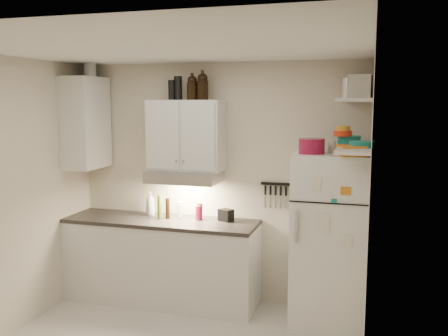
# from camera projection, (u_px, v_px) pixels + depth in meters

# --- Properties ---
(ceiling) EXTENTS (3.20, 3.00, 0.02)m
(ceiling) POSITION_uv_depth(u_px,v_px,m) (160.00, 46.00, 3.86)
(ceiling) COLOR white
(ceiling) RESTS_ON ground
(back_wall) EXTENTS (3.20, 0.02, 2.60)m
(back_wall) POSITION_uv_depth(u_px,v_px,m) (218.00, 183.00, 5.48)
(back_wall) COLOR beige
(back_wall) RESTS_ON ground
(right_wall) EXTENTS (0.02, 3.00, 2.60)m
(right_wall) POSITION_uv_depth(u_px,v_px,m) (370.00, 226.00, 3.59)
(right_wall) COLOR beige
(right_wall) RESTS_ON ground
(base_cabinet) EXTENTS (2.10, 0.60, 0.88)m
(base_cabinet) POSITION_uv_depth(u_px,v_px,m) (162.00, 262.00, 5.45)
(base_cabinet) COLOR silver
(base_cabinet) RESTS_ON floor
(countertop) EXTENTS (2.10, 0.62, 0.04)m
(countertop) POSITION_uv_depth(u_px,v_px,m) (161.00, 221.00, 5.39)
(countertop) COLOR #2D2926
(countertop) RESTS_ON base_cabinet
(upper_cabinet) EXTENTS (0.80, 0.33, 0.75)m
(upper_cabinet) POSITION_uv_depth(u_px,v_px,m) (186.00, 135.00, 5.32)
(upper_cabinet) COLOR silver
(upper_cabinet) RESTS_ON back_wall
(side_cabinet) EXTENTS (0.33, 0.55, 1.00)m
(side_cabinet) POSITION_uv_depth(u_px,v_px,m) (85.00, 123.00, 5.50)
(side_cabinet) COLOR silver
(side_cabinet) RESTS_ON left_wall
(range_hood) EXTENTS (0.76, 0.46, 0.12)m
(range_hood) POSITION_uv_depth(u_px,v_px,m) (184.00, 176.00, 5.32)
(range_hood) COLOR silver
(range_hood) RESTS_ON back_wall
(fridge) EXTENTS (0.70, 0.68, 1.70)m
(fridge) POSITION_uv_depth(u_px,v_px,m) (330.00, 240.00, 4.85)
(fridge) COLOR white
(fridge) RESTS_ON floor
(shelf_hi) EXTENTS (0.30, 0.95, 0.03)m
(shelf_hi) POSITION_uv_depth(u_px,v_px,m) (356.00, 100.00, 4.49)
(shelf_hi) COLOR silver
(shelf_hi) RESTS_ON right_wall
(shelf_lo) EXTENTS (0.30, 0.95, 0.03)m
(shelf_lo) POSITION_uv_depth(u_px,v_px,m) (354.00, 148.00, 4.55)
(shelf_lo) COLOR silver
(shelf_lo) RESTS_ON right_wall
(knife_strip) EXTENTS (0.42, 0.02, 0.03)m
(knife_strip) POSITION_uv_depth(u_px,v_px,m) (281.00, 184.00, 5.25)
(knife_strip) COLOR black
(knife_strip) RESTS_ON back_wall
(dutch_oven) EXTENTS (0.27, 0.27, 0.14)m
(dutch_oven) POSITION_uv_depth(u_px,v_px,m) (312.00, 146.00, 4.67)
(dutch_oven) COLOR maroon
(dutch_oven) RESTS_ON fridge
(book_stack) EXTENTS (0.29, 0.33, 0.09)m
(book_stack) POSITION_uv_depth(u_px,v_px,m) (351.00, 150.00, 4.50)
(book_stack) COLOR orange
(book_stack) RESTS_ON fridge
(spice_jar) EXTENTS (0.07, 0.07, 0.11)m
(spice_jar) POSITION_uv_depth(u_px,v_px,m) (332.00, 147.00, 4.74)
(spice_jar) COLOR silver
(spice_jar) RESTS_ON fridge
(stock_pot) EXTENTS (0.32, 0.32, 0.19)m
(stock_pot) POSITION_uv_depth(u_px,v_px,m) (354.00, 88.00, 4.81)
(stock_pot) COLOR silver
(stock_pot) RESTS_ON shelf_hi
(tin_a) EXTENTS (0.20, 0.18, 0.18)m
(tin_a) POSITION_uv_depth(u_px,v_px,m) (361.00, 88.00, 4.34)
(tin_a) COLOR #AAAAAD
(tin_a) RESTS_ON shelf_hi
(tin_b) EXTENTS (0.21, 0.21, 0.19)m
(tin_b) POSITION_uv_depth(u_px,v_px,m) (360.00, 86.00, 4.14)
(tin_b) COLOR #AAAAAD
(tin_b) RESTS_ON shelf_hi
(bowl_teal) EXTENTS (0.22, 0.22, 0.09)m
(bowl_teal) POSITION_uv_depth(u_px,v_px,m) (349.00, 140.00, 4.75)
(bowl_teal) COLOR #177F79
(bowl_teal) RESTS_ON shelf_lo
(bowl_orange) EXTENTS (0.17, 0.17, 0.05)m
(bowl_orange) POSITION_uv_depth(u_px,v_px,m) (343.00, 133.00, 4.70)
(bowl_orange) COLOR red
(bowl_orange) RESTS_ON bowl_teal
(bowl_yellow) EXTENTS (0.13, 0.13, 0.04)m
(bowl_yellow) POSITION_uv_depth(u_px,v_px,m) (343.00, 128.00, 4.70)
(bowl_yellow) COLOR gold
(bowl_yellow) RESTS_ON bowl_orange
(plates) EXTENTS (0.23, 0.23, 0.06)m
(plates) POSITION_uv_depth(u_px,v_px,m) (362.00, 144.00, 4.49)
(plates) COLOR #177F79
(plates) RESTS_ON shelf_lo
(growler_a) EXTENTS (0.13, 0.13, 0.26)m
(growler_a) POSITION_uv_depth(u_px,v_px,m) (192.00, 87.00, 5.22)
(growler_a) COLOR black
(growler_a) RESTS_ON upper_cabinet
(growler_b) EXTENTS (0.15, 0.15, 0.28)m
(growler_b) POSITION_uv_depth(u_px,v_px,m) (203.00, 86.00, 5.18)
(growler_b) COLOR black
(growler_b) RESTS_ON upper_cabinet
(thermos_a) EXTENTS (0.09, 0.09, 0.25)m
(thermos_a) POSITION_uv_depth(u_px,v_px,m) (178.00, 88.00, 5.26)
(thermos_a) COLOR black
(thermos_a) RESTS_ON upper_cabinet
(thermos_b) EXTENTS (0.09, 0.09, 0.21)m
(thermos_b) POSITION_uv_depth(u_px,v_px,m) (172.00, 90.00, 5.25)
(thermos_b) COLOR black
(thermos_b) RESTS_ON upper_cabinet
(side_jar) EXTENTS (0.18, 0.18, 0.18)m
(side_jar) POSITION_uv_depth(u_px,v_px,m) (90.00, 69.00, 5.49)
(side_jar) COLOR silver
(side_jar) RESTS_ON side_cabinet
(soap_bottle) EXTENTS (0.14, 0.14, 0.30)m
(soap_bottle) POSITION_uv_depth(u_px,v_px,m) (150.00, 202.00, 5.56)
(soap_bottle) COLOR silver
(soap_bottle) RESTS_ON countertop
(pepper_mill) EXTENTS (0.07, 0.07, 0.18)m
(pepper_mill) POSITION_uv_depth(u_px,v_px,m) (200.00, 211.00, 5.36)
(pepper_mill) COLOR brown
(pepper_mill) RESTS_ON countertop
(oil_bottle) EXTENTS (0.05, 0.05, 0.26)m
(oil_bottle) POSITION_uv_depth(u_px,v_px,m) (160.00, 207.00, 5.39)
(oil_bottle) COLOR #4E6B1A
(oil_bottle) RESTS_ON countertop
(vinegar_bottle) EXTENTS (0.06, 0.06, 0.23)m
(vinegar_bottle) POSITION_uv_depth(u_px,v_px,m) (168.00, 208.00, 5.41)
(vinegar_bottle) COLOR black
(vinegar_bottle) RESTS_ON countertop
(clear_bottle) EXTENTS (0.08, 0.08, 0.18)m
(clear_bottle) POSITION_uv_depth(u_px,v_px,m) (180.00, 210.00, 5.44)
(clear_bottle) COLOR silver
(clear_bottle) RESTS_ON countertop
(red_jar) EXTENTS (0.10, 0.10, 0.15)m
(red_jar) POSITION_uv_depth(u_px,v_px,m) (199.00, 213.00, 5.35)
(red_jar) COLOR maroon
(red_jar) RESTS_ON countertop
(caddy) EXTENTS (0.18, 0.16, 0.13)m
(caddy) POSITION_uv_depth(u_px,v_px,m) (226.00, 215.00, 5.31)
(caddy) COLOR black
(caddy) RESTS_ON countertop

